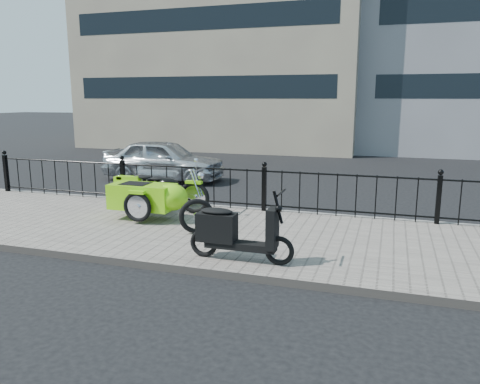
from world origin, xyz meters
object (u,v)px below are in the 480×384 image
(scooter, at_px, (233,232))
(spare_tire, at_px, (197,216))
(motorcycle_sidecar, at_px, (154,195))
(sedan_car, at_px, (164,160))

(scooter, xyz_separation_m, spare_tire, (-1.08, 1.12, -0.11))
(motorcycle_sidecar, distance_m, spare_tire, 1.48)
(scooter, relative_size, sedan_car, 0.44)
(spare_tire, bearing_deg, motorcycle_sidecar, 149.16)
(motorcycle_sidecar, bearing_deg, sedan_car, 114.86)
(motorcycle_sidecar, height_order, sedan_car, sedan_car)
(motorcycle_sidecar, relative_size, spare_tire, 3.53)
(motorcycle_sidecar, height_order, spare_tire, motorcycle_sidecar)
(sedan_car, bearing_deg, spare_tire, -149.06)
(scooter, relative_size, spare_tire, 2.55)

